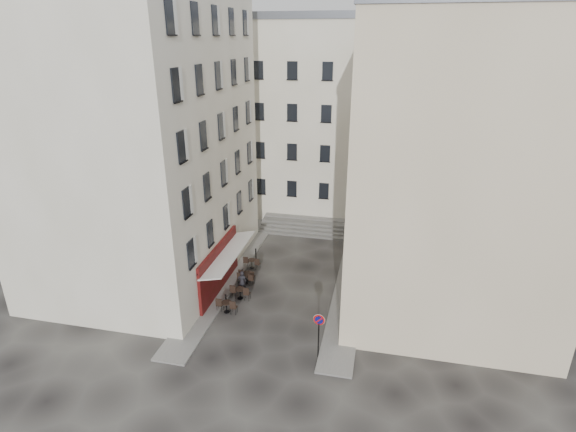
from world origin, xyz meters
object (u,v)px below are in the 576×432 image
(no_parking_sign, at_px, (319,328))
(bistro_table_a, at_px, (227,306))
(bistro_table_b, at_px, (240,292))
(pedestrian, at_px, (242,282))

(no_parking_sign, relative_size, bistro_table_a, 2.00)
(bistro_table_b, bearing_deg, pedestrian, 98.54)
(bistro_table_b, bearing_deg, no_parking_sign, -38.12)
(no_parking_sign, distance_m, bistro_table_b, 7.91)
(no_parking_sign, height_order, pedestrian, no_parking_sign)
(bistro_table_a, distance_m, bistro_table_b, 1.79)
(bistro_table_b, distance_m, pedestrian, 0.90)
(bistro_table_a, height_order, bistro_table_b, bistro_table_b)
(no_parking_sign, relative_size, bistro_table_b, 1.98)
(no_parking_sign, xyz_separation_m, bistro_table_b, (-6.12, 4.80, -1.47))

